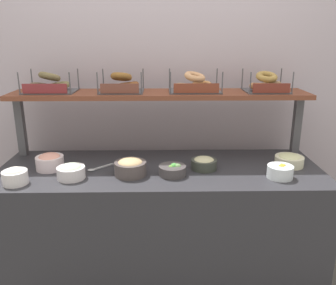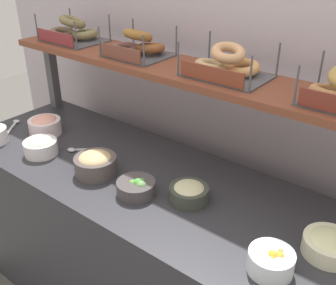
{
  "view_description": "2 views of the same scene",
  "coord_description": "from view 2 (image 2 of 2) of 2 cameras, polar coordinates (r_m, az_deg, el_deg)",
  "views": [
    {
      "loc": [
        0.01,
        -2.05,
        1.64
      ],
      "look_at": [
        0.05,
        0.05,
        1.0
      ],
      "focal_mm": 37.78,
      "sensor_mm": 36.0,
      "label": 1
    },
    {
      "loc": [
        1.02,
        -1.11,
        1.82
      ],
      "look_at": [
        0.12,
        0.04,
        1.04
      ],
      "focal_mm": 43.22,
      "sensor_mm": 36.0,
      "label": 2
    }
  ],
  "objects": [
    {
      "name": "serving_spoon_near_plate",
      "position": [
        2.39,
        -20.88,
        2.4
      ],
      "size": [
        0.13,
        0.14,
        0.01
      ],
      "color": "#B7B7BC",
      "rests_on": "deli_counter"
    },
    {
      "name": "back_wall",
      "position": [
        2.05,
        6.38,
        10.32
      ],
      "size": [
        3.19,
        0.06,
        2.4
      ],
      "primitive_type": "cube",
      "color": "#B9ACB7",
      "rests_on": "ground_plane"
    },
    {
      "name": "bowl_tuna_salad",
      "position": [
        1.62,
        2.96,
        -7.02
      ],
      "size": [
        0.16,
        0.16,
        0.08
      ],
      "color": "#383D35",
      "rests_on": "deli_counter"
    },
    {
      "name": "bowl_fruit_salad",
      "position": [
        1.37,
        14.34,
        -15.92
      ],
      "size": [
        0.15,
        0.15,
        0.08
      ],
      "color": "white",
      "rests_on": "deli_counter"
    },
    {
      "name": "bagel_basket_sesame",
      "position": [
        1.68,
        8.25,
        10.7
      ],
      "size": [
        0.34,
        0.25,
        0.14
      ],
      "color": "#4C4C51",
      "rests_on": "upper_shelf"
    },
    {
      "name": "shelf_riser_left",
      "position": [
        2.52,
        -15.98,
        9.21
      ],
      "size": [
        0.05,
        0.05,
        0.4
      ],
      "primitive_type": "cube",
      "color": "#4C4C51",
      "rests_on": "deli_counter"
    },
    {
      "name": "bagel_basket_poppy",
      "position": [
        2.28,
        -13.29,
        14.9
      ],
      "size": [
        0.33,
        0.24,
        0.14
      ],
      "color": "#4C4C51",
      "rests_on": "upper_shelf"
    },
    {
      "name": "bowl_lox_spread",
      "position": [
        2.22,
        -16.99,
        2.39
      ],
      "size": [
        0.17,
        0.17,
        0.1
      ],
      "color": "white",
      "rests_on": "deli_counter"
    },
    {
      "name": "deli_counter",
      "position": [
        2.06,
        -3.35,
        -14.65
      ],
      "size": [
        1.99,
        0.7,
        0.85
      ],
      "primitive_type": "cube",
      "color": "#2D2D33",
      "rests_on": "ground_plane"
    },
    {
      "name": "bagel_basket_cinnamon_raisin",
      "position": [
        1.95,
        -4.32,
        13.36
      ],
      "size": [
        0.28,
        0.26,
        0.14
      ],
      "color": "#4C4C51",
      "rests_on": "upper_shelf"
    },
    {
      "name": "bowl_scallion_spread",
      "position": [
        2.03,
        -17.54,
        -0.47
      ],
      "size": [
        0.16,
        0.16,
        0.09
      ],
      "color": "white",
      "rests_on": "deli_counter"
    },
    {
      "name": "bowl_potato_salad",
      "position": [
        1.48,
        21.84,
        -13.21
      ],
      "size": [
        0.18,
        0.18,
        0.08
      ],
      "color": "#F0ECC5",
      "rests_on": "deli_counter"
    },
    {
      "name": "bowl_hummus",
      "position": [
        1.81,
        -10.2,
        -2.9
      ],
      "size": [
        0.19,
        0.19,
        0.1
      ],
      "color": "#534948",
      "rests_on": "deli_counter"
    },
    {
      "name": "serving_spoon_by_edge",
      "position": [
        2.03,
        -12.36,
        -0.98
      ],
      "size": [
        0.14,
        0.13,
        0.01
      ],
      "color": "#B7B7BC",
      "rests_on": "deli_counter"
    },
    {
      "name": "bowl_veggie_mix",
      "position": [
        1.66,
        -4.46,
        -6.29
      ],
      "size": [
        0.16,
        0.16,
        0.07
      ],
      "color": "#484344",
      "rests_on": "deli_counter"
    },
    {
      "name": "upper_shelf",
      "position": [
        1.81,
        1.64,
        10.23
      ],
      "size": [
        1.95,
        0.32,
        0.03
      ],
      "primitive_type": "cube",
      "color": "brown",
      "rests_on": "shelf_riser_left"
    }
  ]
}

